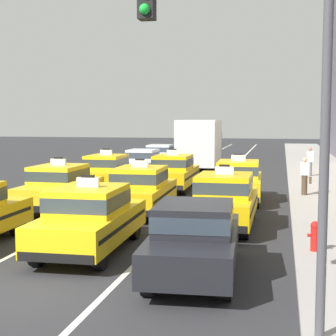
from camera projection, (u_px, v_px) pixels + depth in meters
ground_plane at (22, 292)px, 10.08m from camera, size 160.00×160.00×0.00m
lane_stripe_left_center at (166, 177)px, 29.87m from camera, size 0.14×80.00×0.01m
lane_stripe_center_right at (222, 179)px, 29.18m from camera, size 0.14×80.00×0.01m
sidewalk_curb at (335, 193)px, 23.12m from camera, size 4.00×90.00×0.15m
taxi_left_second at (60, 186)px, 19.10m from camera, size 1.83×4.57×1.96m
taxi_left_third at (107, 171)px, 24.48m from camera, size 1.89×4.59×1.96m
sedan_left_fourth at (143, 162)px, 30.17m from camera, size 1.81×4.32×1.58m
sedan_left_fifth at (160, 155)px, 35.63m from camera, size 1.92×4.36×1.58m
taxi_center_nearest at (90, 217)px, 13.09m from camera, size 1.93×4.60×1.96m
taxi_center_second at (141, 189)px, 18.37m from camera, size 1.94×4.61×1.96m
taxi_center_third at (173, 172)px, 24.39m from camera, size 1.87×4.58×1.96m
box_truck_center_fourth at (201, 144)px, 32.58m from camera, size 2.50×7.04×3.27m
sedan_right_nearest at (195, 237)px, 11.05m from camera, size 2.01×4.40×1.58m
taxi_right_second at (224, 199)px, 16.03m from camera, size 1.84×4.57×1.96m
taxi_right_third at (238, 180)px, 21.05m from camera, size 1.96×4.62×1.96m
pedestrian_mid_block at (305, 176)px, 21.87m from camera, size 0.47×0.24×1.59m
pedestrian_trailing at (310, 161)px, 29.15m from camera, size 0.36×0.24×1.60m
fire_hydrant at (315, 235)px, 12.62m from camera, size 0.36×0.22×0.73m
traffic_light_pole at (257, 86)px, 7.49m from camera, size 2.87×0.33×5.58m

